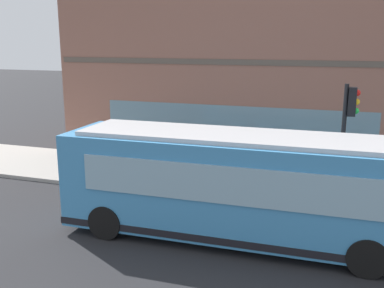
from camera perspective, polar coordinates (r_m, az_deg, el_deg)
name	(u,v)px	position (r m, az deg, el deg)	size (l,w,h in m)	color
ground	(175,230)	(13.62, -2.15, -10.96)	(120.00, 120.00, 0.00)	#262628
sidewalk_curb	(218,181)	(17.89, 3.35, -4.73)	(4.44, 40.00, 0.15)	#9E9991
building_corner	(249,68)	(22.48, 7.31, 9.65)	(6.75, 17.07, 8.48)	#8C5B4C
city_bus_nearside	(238,187)	(12.59, 5.95, -5.49)	(2.73, 10.08, 3.07)	#3F8CC6
traffic_light_near_corner	(348,124)	(14.82, 19.37, 2.49)	(0.32, 0.49, 4.11)	black
pedestrian_walking_along_curb	(164,144)	(19.11, -3.64, -0.06)	(0.32, 0.32, 1.81)	silver
pedestrian_near_building_entrance	(219,160)	(16.61, 3.51, -2.07)	(0.32, 0.32, 1.82)	#3F8C4C
pedestrian_near_hydrant	(310,157)	(18.23, 14.87, -1.57)	(0.32, 0.32, 1.61)	silver
newspaper_vending_box	(225,167)	(17.92, 4.21, -2.95)	(0.44, 0.43, 0.90)	#BF3F19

